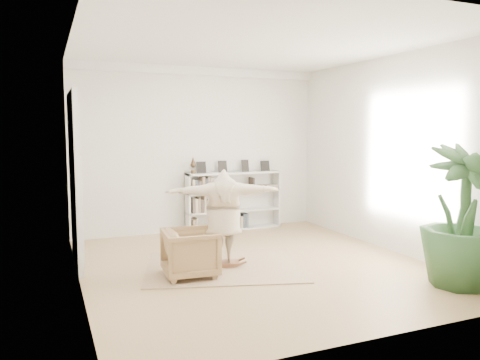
{
  "coord_description": "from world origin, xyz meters",
  "views": [
    {
      "loc": [
        -3.15,
        -6.88,
        2.22
      ],
      "look_at": [
        -0.11,
        0.4,
        1.39
      ],
      "focal_mm": 35.0,
      "sensor_mm": 36.0,
      "label": 1
    }
  ],
  "objects_px": {
    "rocker_board": "(224,263)",
    "houseplant": "(462,216)",
    "bookshelf": "(233,201)",
    "armchair": "(191,253)",
    "person": "(224,214)"
  },
  "relations": [
    {
      "from": "person",
      "to": "houseplant",
      "type": "bearing_deg",
      "value": 158.41
    },
    {
      "from": "rocker_board",
      "to": "houseplant",
      "type": "bearing_deg",
      "value": -21.59
    },
    {
      "from": "bookshelf",
      "to": "houseplant",
      "type": "height_order",
      "value": "houseplant"
    },
    {
      "from": "armchair",
      "to": "person",
      "type": "relative_size",
      "value": 0.43
    },
    {
      "from": "bookshelf",
      "to": "houseplant",
      "type": "distance_m",
      "value": 5.13
    },
    {
      "from": "bookshelf",
      "to": "person",
      "type": "xyz_separation_m",
      "value": [
        -1.25,
        -2.69,
        0.25
      ]
    },
    {
      "from": "rocker_board",
      "to": "houseplant",
      "type": "xyz_separation_m",
      "value": [
        2.81,
        -2.18,
        0.95
      ]
    },
    {
      "from": "person",
      "to": "rocker_board",
      "type": "bearing_deg",
      "value": -163.81
    },
    {
      "from": "bookshelf",
      "to": "houseplant",
      "type": "relative_size",
      "value": 1.08
    },
    {
      "from": "armchair",
      "to": "rocker_board",
      "type": "relative_size",
      "value": 1.45
    },
    {
      "from": "armchair",
      "to": "rocker_board",
      "type": "height_order",
      "value": "armchair"
    },
    {
      "from": "rocker_board",
      "to": "houseplant",
      "type": "relative_size",
      "value": 0.27
    },
    {
      "from": "person",
      "to": "houseplant",
      "type": "distance_m",
      "value": 3.56
    },
    {
      "from": "rocker_board",
      "to": "houseplant",
      "type": "height_order",
      "value": "houseplant"
    },
    {
      "from": "person",
      "to": "armchair",
      "type": "bearing_deg",
      "value": 39.52
    }
  ]
}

